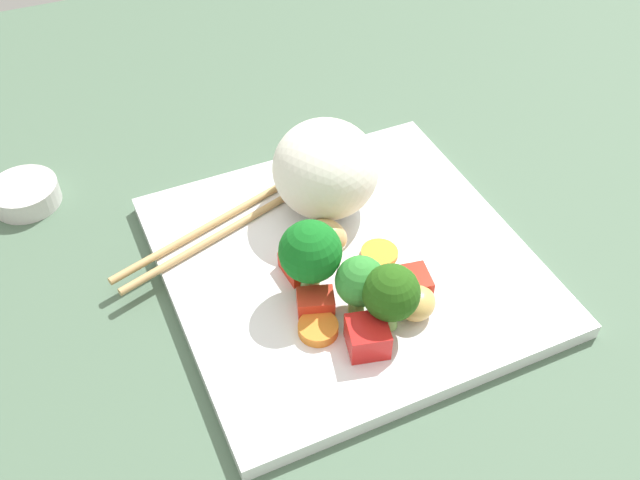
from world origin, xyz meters
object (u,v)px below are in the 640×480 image
(square_plate, at_px, (346,263))
(carrot_slice_0, at_px, (318,328))
(rice_mound, at_px, (326,169))
(sauce_cup, at_px, (25,194))
(broccoli_floret_2, at_px, (310,253))
(chopstick_pair, at_px, (246,212))

(square_plate, relative_size, carrot_slice_0, 9.45)
(rice_mound, xyz_separation_m, carrot_slice_0, (-0.12, 0.06, -0.03))
(sauce_cup, bearing_deg, broccoli_floret_2, -137.27)
(square_plate, xyz_separation_m, rice_mound, (0.06, -0.01, 0.04))
(rice_mound, relative_size, sauce_cup, 1.60)
(chopstick_pair, height_order, sauce_cup, same)
(broccoli_floret_2, relative_size, sauce_cup, 1.14)
(chopstick_pair, bearing_deg, sauce_cup, -50.71)
(square_plate, xyz_separation_m, carrot_slice_0, (-0.06, 0.05, 0.01))
(chopstick_pair, bearing_deg, carrot_slice_0, 74.28)
(square_plate, xyz_separation_m, broccoli_floret_2, (-0.02, 0.04, 0.05))
(rice_mound, relative_size, broccoli_floret_2, 1.40)
(rice_mound, height_order, chopstick_pair, rice_mound)
(rice_mound, bearing_deg, broccoli_floret_2, 150.84)
(square_plate, distance_m, carrot_slice_0, 0.08)
(broccoli_floret_2, bearing_deg, chopstick_pair, 10.33)
(rice_mound, bearing_deg, chopstick_pair, 79.34)
(broccoli_floret_2, bearing_deg, carrot_slice_0, 165.74)
(square_plate, bearing_deg, chopstick_pair, 36.72)
(chopstick_pair, bearing_deg, square_plate, 107.44)
(square_plate, bearing_deg, broccoli_floret_2, 119.44)
(square_plate, distance_m, rice_mound, 0.08)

